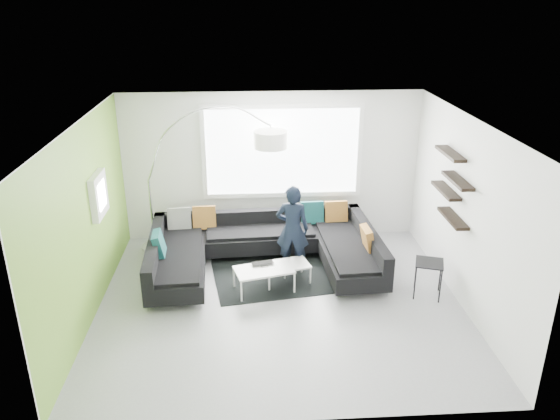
{
  "coord_description": "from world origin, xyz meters",
  "views": [
    {
      "loc": [
        -0.46,
        -7.23,
        4.45
      ],
      "look_at": [
        0.06,
        0.9,
        1.17
      ],
      "focal_mm": 35.0,
      "sensor_mm": 36.0,
      "label": 1
    }
  ],
  "objects_px": {
    "coffee_table": "(275,275)",
    "laptop": "(263,265)",
    "side_table": "(428,279)",
    "arc_lamp": "(149,180)",
    "sectional_sofa": "(264,252)",
    "person": "(292,229)"
  },
  "relations": [
    {
      "from": "coffee_table",
      "to": "laptop",
      "type": "relative_size",
      "value": 2.92
    },
    {
      "from": "person",
      "to": "laptop",
      "type": "height_order",
      "value": "person"
    },
    {
      "from": "side_table",
      "to": "arc_lamp",
      "type": "bearing_deg",
      "value": 156.38
    },
    {
      "from": "arc_lamp",
      "to": "person",
      "type": "xyz_separation_m",
      "value": [
        2.48,
        -1.0,
        -0.57
      ]
    },
    {
      "from": "sectional_sofa",
      "to": "arc_lamp",
      "type": "xyz_separation_m",
      "value": [
        -2.0,
        1.01,
        0.97
      ]
    },
    {
      "from": "side_table",
      "to": "sectional_sofa",
      "type": "bearing_deg",
      "value": 159.13
    },
    {
      "from": "side_table",
      "to": "person",
      "type": "bearing_deg",
      "value": 154.39
    },
    {
      "from": "sectional_sofa",
      "to": "laptop",
      "type": "relative_size",
      "value": 9.79
    },
    {
      "from": "side_table",
      "to": "person",
      "type": "height_order",
      "value": "person"
    },
    {
      "from": "coffee_table",
      "to": "laptop",
      "type": "height_order",
      "value": "laptop"
    },
    {
      "from": "coffee_table",
      "to": "laptop",
      "type": "bearing_deg",
      "value": 169.43
    },
    {
      "from": "coffee_table",
      "to": "side_table",
      "type": "relative_size",
      "value": 2.03
    },
    {
      "from": "arc_lamp",
      "to": "person",
      "type": "distance_m",
      "value": 2.73
    },
    {
      "from": "arc_lamp",
      "to": "person",
      "type": "bearing_deg",
      "value": -12.96
    },
    {
      "from": "arc_lamp",
      "to": "side_table",
      "type": "distance_m",
      "value": 5.04
    },
    {
      "from": "sectional_sofa",
      "to": "person",
      "type": "xyz_separation_m",
      "value": [
        0.48,
        0.02,
        0.4
      ]
    },
    {
      "from": "sectional_sofa",
      "to": "coffee_table",
      "type": "height_order",
      "value": "sectional_sofa"
    },
    {
      "from": "coffee_table",
      "to": "arc_lamp",
      "type": "xyz_separation_m",
      "value": [
        -2.16,
        1.54,
        1.14
      ]
    },
    {
      "from": "sectional_sofa",
      "to": "person",
      "type": "height_order",
      "value": "person"
    },
    {
      "from": "coffee_table",
      "to": "side_table",
      "type": "distance_m",
      "value": 2.4
    },
    {
      "from": "coffee_table",
      "to": "side_table",
      "type": "height_order",
      "value": "side_table"
    },
    {
      "from": "coffee_table",
      "to": "laptop",
      "type": "distance_m",
      "value": 0.28
    }
  ]
}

